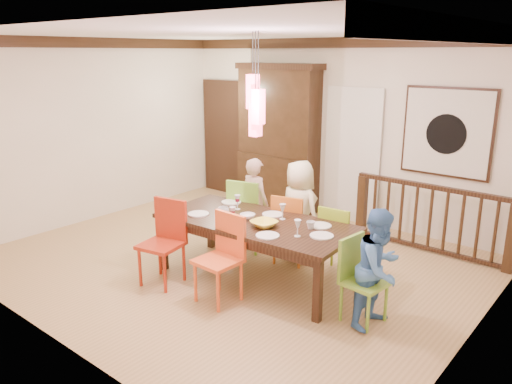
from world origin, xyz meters
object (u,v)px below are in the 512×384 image
Objects in this scene: china_hutch at (278,138)px; person_end_right at (379,268)px; balustrade at (430,217)px; person_far_left at (255,203)px; chair_end_right at (365,276)px; person_far_mid at (299,211)px; chair_far_left at (249,209)px; dining_table at (256,226)px.

person_end_right is at bearing -38.88° from china_hutch.
person_far_left is (-2.00, -1.34, 0.14)m from balustrade.
chair_end_right is 2.26m from balustrade.
chair_end_right is 1.72m from person_far_mid.
person_far_mid is (0.74, 0.01, 0.03)m from person_far_left.
chair_end_right is 0.17m from person_end_right.
person_far_mid is at bearing -46.26° from china_hutch.
china_hutch is 1.14× the size of balustrade.
balustrade is at bearing -6.88° from china_hutch.
person_end_right is (0.13, 0.03, 0.11)m from chair_end_right.
person_far_left is at bearing -62.84° from china_hutch.
chair_end_right is 2.37m from person_far_left.
person_far_left is at bearing -101.35° from chair_far_left.
chair_far_left reaches higher than balustrade.
person_far_left reaches higher than dining_table.
chair_far_left is 0.80× the size of person_far_left.
china_hutch reaches higher than person_end_right.
chair_end_right is 0.66× the size of person_far_mid.
dining_table is at bearing 93.37° from chair_end_right.
person_end_right reaches higher than chair_far_left.
china_hutch is 4.14m from person_end_right.
dining_table is at bearing 96.45° from person_far_mid.
dining_table is 0.98× the size of china_hutch.
chair_end_right is (1.50, -0.08, -0.17)m from dining_table.
chair_end_right is 4.08m from china_hutch.
person_far_left is 2.48m from person_end_right.
person_end_right is (0.32, -2.22, 0.12)m from balustrade.
dining_table is at bearing 135.30° from person_far_left.
china_hutch is at bearing -79.23° from chair_far_left.
china_hutch is at bearing 118.04° from dining_table.
person_far_mid is at bearing 66.90° from person_end_right.
chair_end_right is at bearing -6.73° from dining_table.
chair_far_left is at bearing 21.42° from person_far_mid.
balustrade is (2.87, -0.35, -0.75)m from china_hutch.
person_end_right reaches higher than dining_table.
chair_far_left is 0.46× the size of balustrade.
dining_table is 2.75× the size of chair_end_right.
dining_table is at bearing -58.26° from china_hutch.
dining_table is at bearing -120.10° from balustrade.
china_hutch is 2.04× the size of person_end_right.
dining_table is 0.84m from person_far_mid.
person_far_left is at bearing -145.16° from balustrade.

